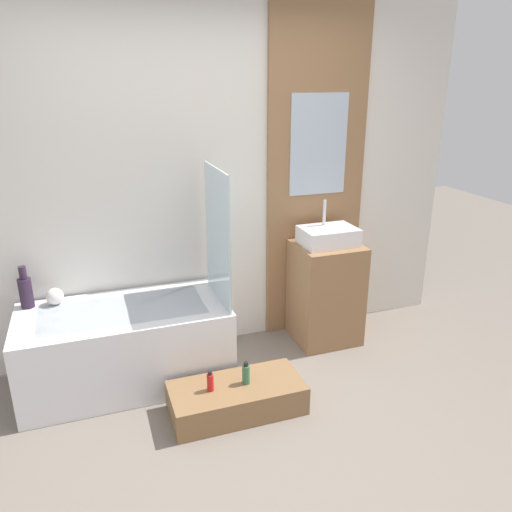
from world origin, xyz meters
The scene contains 12 objects.
ground_plane centered at (0.00, 0.00, 0.00)m, with size 12.00×12.00×0.00m, color slate.
wall_tiled_back centered at (0.00, 1.58, 1.30)m, with size 4.20×0.06×2.60m, color silver.
wall_wood_accent centered at (0.93, 1.53, 1.32)m, with size 0.82×0.04×2.60m.
bathtub centered at (-0.65, 1.18, 0.28)m, with size 1.40×0.70×0.56m.
glass_shower_screen centered at (0.02, 1.15, 1.02)m, with size 0.01×0.59×0.93m, color silver.
wooden_step_bench centered at (-0.03, 0.60, 0.10)m, with size 0.85×0.40×0.19m, color olive.
vanity_cabinet centered at (0.93, 1.28, 0.41)m, with size 0.50×0.46×0.82m, color #8E6642.
sink centered at (0.93, 1.28, 0.88)m, with size 0.42×0.30×0.33m.
vase_tall_dark centered at (-1.26, 1.44, 0.68)m, with size 0.09×0.09×0.30m.
vase_round_light centered at (-1.08, 1.42, 0.62)m, with size 0.12×0.12×0.12m, color silver.
bottle_soap_primary centered at (-0.20, 0.60, 0.25)m, with size 0.04×0.04×0.14m.
bottle_soap_secondary centered at (0.03, 0.60, 0.26)m, with size 0.05×0.05×0.15m.
Camera 1 is at (-0.81, -2.00, 2.04)m, focal length 35.00 mm.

